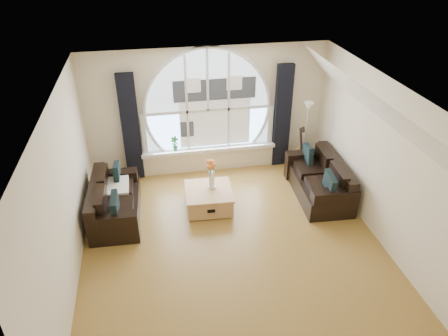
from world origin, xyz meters
The scene contains 21 objects.
ground centered at (0.00, 0.00, 0.00)m, with size 5.00×5.50×0.01m, color brown.
ceiling centered at (0.00, 0.00, 2.70)m, with size 5.00×5.50×0.01m, color silver.
wall_back centered at (0.00, 2.75, 1.35)m, with size 5.00×0.01×2.70m, color beige.
wall_front centered at (0.00, -2.75, 1.35)m, with size 5.00×0.01×2.70m, color beige.
wall_left centered at (-2.50, 0.00, 1.35)m, with size 0.01×5.50×2.70m, color beige.
wall_right centered at (2.50, 0.00, 1.35)m, with size 0.01×5.50×2.70m, color beige.
attic_slope centered at (2.20, 0.00, 2.35)m, with size 0.92×5.50×0.72m, color silver.
arched_window centered at (0.00, 2.72, 1.62)m, with size 2.60×0.06×2.15m, color silver.
window_sill centered at (0.00, 2.65, 0.51)m, with size 2.90×0.22×0.08m, color white.
window_frame centered at (0.00, 2.69, 1.62)m, with size 2.76×0.08×2.15m, color white.
neighbor_house centered at (0.15, 2.71, 1.50)m, with size 1.70×0.02×1.50m, color silver.
curtain_left centered at (-1.60, 2.63, 1.15)m, with size 0.35×0.12×2.30m, color black.
curtain_right centered at (1.60, 2.63, 1.15)m, with size 0.35×0.12×2.30m, color black.
sofa_left centered at (-1.96, 1.25, 0.40)m, with size 0.83×1.66×0.74m, color black.
sofa_right centered at (1.97, 1.25, 0.40)m, with size 0.86×1.72×0.76m, color black.
coffee_chest centered at (-0.23, 1.24, 0.22)m, with size 0.88×0.88×0.43m, color #B38250.
throw_blanket centered at (-1.98, 1.50, 0.50)m, with size 0.55×0.55×0.10m, color silver.
vase_flowers centered at (-0.16, 1.32, 0.78)m, with size 0.24×0.24×0.70m, color white.
floor_lamp centered at (2.01, 2.24, 0.80)m, with size 0.24×0.24×1.60m, color #B2B2B2.
guitar centered at (1.95, 2.35, 0.53)m, with size 0.36×0.24×1.06m, color olive.
potted_plant centered at (-0.73, 2.65, 0.71)m, with size 0.17×0.12×0.33m, color #1E6023.
Camera 1 is at (-1.16, -5.27, 4.76)m, focal length 33.49 mm.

